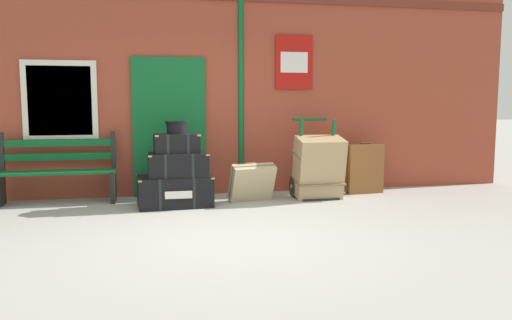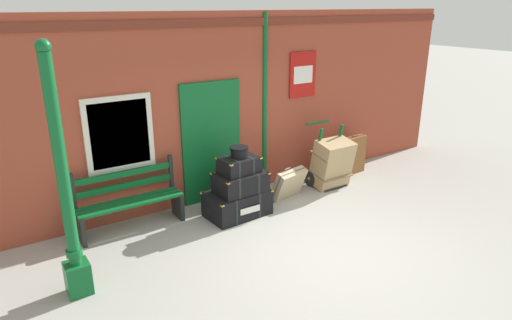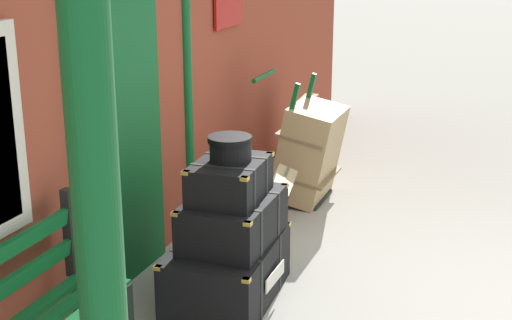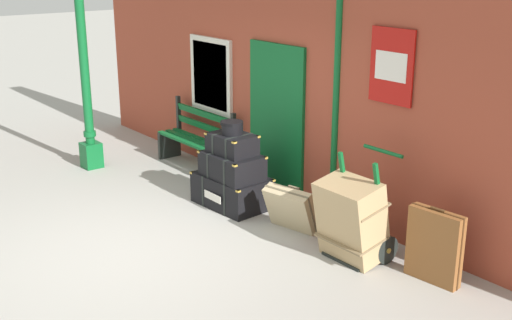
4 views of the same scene
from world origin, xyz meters
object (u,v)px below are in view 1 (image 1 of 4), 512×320
object	(u,v)px
porters_trolley	(315,179)
suitcase_umber	(252,182)
steamer_trunk_base	(175,191)
round_hatbox	(177,126)
large_brown_trunk	(319,167)
steamer_trunk_top	(176,143)
steamer_trunk_middle	(178,164)
platform_bench	(58,172)
suitcase_cream	(365,169)

from	to	relation	value
porters_trolley	suitcase_umber	bearing A→B (deg)	-170.65
steamer_trunk_base	round_hatbox	bearing A→B (deg)	-19.92
large_brown_trunk	steamer_trunk_top	bearing A→B (deg)	-178.00
steamer_trunk_middle	round_hatbox	world-z (taller)	round_hatbox
platform_bench	suitcase_cream	distance (m)	4.59
steamer_trunk_base	round_hatbox	distance (m)	0.89
steamer_trunk_base	steamer_trunk_top	size ratio (longest dim) A/B	1.65
large_brown_trunk	suitcase_cream	size ratio (longest dim) A/B	1.16
round_hatbox	suitcase_cream	size ratio (longest dim) A/B	0.37
porters_trolley	suitcase_cream	size ratio (longest dim) A/B	1.46
steamer_trunk_middle	platform_bench	bearing A→B (deg)	161.58
steamer_trunk_top	suitcase_cream	distance (m)	3.01
porters_trolley	large_brown_trunk	bearing A→B (deg)	-90.00
suitcase_umber	suitcase_cream	bearing A→B (deg)	9.05
platform_bench	porters_trolley	bearing A→B (deg)	-4.42
steamer_trunk_base	porters_trolley	size ratio (longest dim) A/B	0.88
steamer_trunk_middle	suitcase_cream	distance (m)	2.96
steamer_trunk_base	suitcase_cream	size ratio (longest dim) A/B	1.29
steamer_trunk_top	suitcase_cream	size ratio (longest dim) A/B	0.78
platform_bench	round_hatbox	xyz separation A→B (m)	(1.65, -0.54, 0.66)
platform_bench	steamer_trunk_top	xyz separation A→B (m)	(1.65, -0.54, 0.43)
round_hatbox	large_brown_trunk	distance (m)	2.16
steamer_trunk_middle	steamer_trunk_top	size ratio (longest dim) A/B	1.29
platform_bench	steamer_trunk_base	xyz separation A→B (m)	(1.61, -0.52, -0.23)
steamer_trunk_middle	suitcase_cream	world-z (taller)	suitcase_cream
steamer_trunk_top	large_brown_trunk	size ratio (longest dim) A/B	0.67
steamer_trunk_top	suitcase_umber	world-z (taller)	steamer_trunk_top
round_hatbox	large_brown_trunk	world-z (taller)	round_hatbox
steamer_trunk_middle	steamer_trunk_base	bearing A→B (deg)	150.22
platform_bench	porters_trolley	world-z (taller)	porters_trolley
porters_trolley	suitcase_cream	bearing A→B (deg)	8.70
steamer_trunk_base	round_hatbox	world-z (taller)	round_hatbox
large_brown_trunk	suitcase_umber	xyz separation A→B (m)	(-1.00, 0.01, -0.19)
steamer_trunk_top	round_hatbox	bearing A→B (deg)	-23.46
steamer_trunk_base	suitcase_cream	xyz separation A→B (m)	(2.98, 0.37, 0.18)
steamer_trunk_middle	round_hatbox	size ratio (longest dim) A/B	2.75
steamer_trunk_middle	steamer_trunk_top	bearing A→B (deg)	132.06
suitcase_cream	steamer_trunk_middle	bearing A→B (deg)	-172.27
large_brown_trunk	suitcase_cream	xyz separation A→B (m)	(0.87, 0.31, -0.09)
platform_bench	steamer_trunk_base	size ratio (longest dim) A/B	1.53
porters_trolley	platform_bench	bearing A→B (deg)	175.58
large_brown_trunk	round_hatbox	bearing A→B (deg)	-177.90
round_hatbox	large_brown_trunk	bearing A→B (deg)	2.10
steamer_trunk_base	large_brown_trunk	world-z (taller)	large_brown_trunk
suitcase_umber	platform_bench	bearing A→B (deg)	170.55
large_brown_trunk	porters_trolley	bearing A→B (deg)	90.00
steamer_trunk_base	steamer_trunk_top	bearing A→B (deg)	-19.03
suitcase_umber	steamer_trunk_top	bearing A→B (deg)	-175.53
platform_bench	steamer_trunk_top	bearing A→B (deg)	-18.07
round_hatbox	large_brown_trunk	xyz separation A→B (m)	(2.07, 0.08, -0.63)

